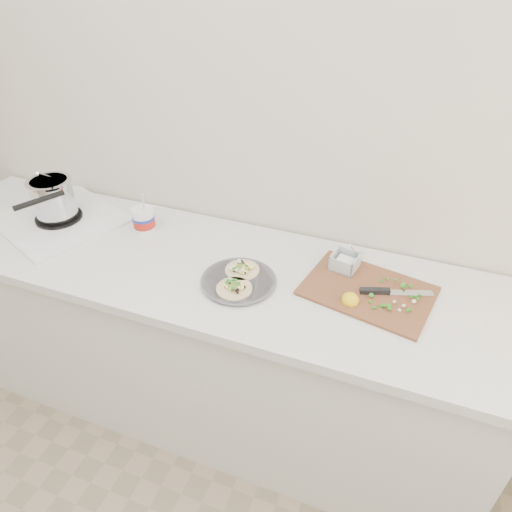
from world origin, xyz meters
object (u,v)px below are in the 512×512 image
(stove, at_px, (56,206))
(tub, at_px, (144,218))
(cutboard, at_px, (367,286))
(taco_plate, at_px, (238,279))

(stove, relative_size, tub, 2.98)
(cutboard, bearing_deg, stove, -168.46)
(taco_plate, relative_size, tub, 1.33)
(stove, height_order, tub, stove)
(stove, bearing_deg, tub, 31.27)
(taco_plate, xyz_separation_m, tub, (-0.50, 0.18, 0.05))
(stove, xyz_separation_m, tub, (0.40, 0.06, -0.01))
(taco_plate, height_order, tub, tub)
(stove, bearing_deg, taco_plate, 14.63)
(taco_plate, distance_m, cutboard, 0.46)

